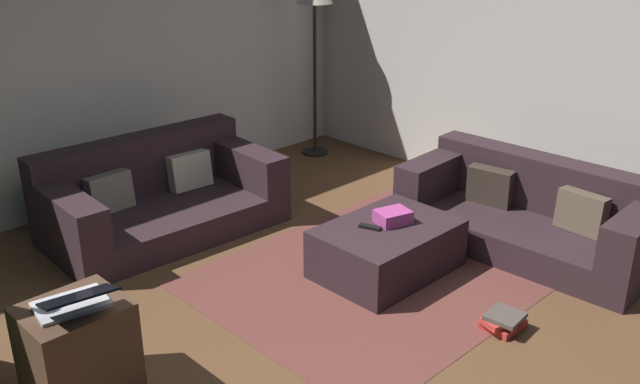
# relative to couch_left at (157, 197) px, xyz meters

# --- Properties ---
(ground_plane) EXTENTS (6.40, 6.40, 0.00)m
(ground_plane) POSITION_rel_couch_left_xyz_m (-0.35, -2.25, -0.27)
(ground_plane) COLOR brown
(rear_partition) EXTENTS (6.40, 0.12, 2.60)m
(rear_partition) POSITION_rel_couch_left_xyz_m (-0.35, 0.89, 1.03)
(rear_partition) COLOR beige
(rear_partition) RESTS_ON ground_plane
(corner_partition) EXTENTS (0.12, 6.40, 2.60)m
(corner_partition) POSITION_rel_couch_left_xyz_m (2.79, -2.25, 1.03)
(corner_partition) COLOR beige
(corner_partition) RESTS_ON ground_plane
(couch_left) EXTENTS (1.87, 1.09, 0.72)m
(couch_left) POSITION_rel_couch_left_xyz_m (0.00, 0.00, 0.00)
(couch_left) COLOR #2D1E23
(couch_left) RESTS_ON ground_plane
(couch_right) EXTENTS (0.94, 1.93, 0.66)m
(couch_right) POSITION_rel_couch_left_xyz_m (1.88, -2.29, -0.01)
(couch_right) COLOR #2D1E23
(couch_right) RESTS_ON ground_plane
(ottoman) EXTENTS (0.99, 0.70, 0.36)m
(ottoman) POSITION_rel_couch_left_xyz_m (0.77, -1.79, -0.09)
(ottoman) COLOR #2D1E23
(ottoman) RESTS_ON ground_plane
(gift_box) EXTENTS (0.28, 0.24, 0.09)m
(gift_box) POSITION_rel_couch_left_xyz_m (0.84, -1.78, 0.14)
(gift_box) COLOR #B23F8C
(gift_box) RESTS_ON ottoman
(tv_remote) EXTENTS (0.10, 0.17, 0.02)m
(tv_remote) POSITION_rel_couch_left_xyz_m (0.65, -1.73, 0.10)
(tv_remote) COLOR black
(tv_remote) RESTS_ON ottoman
(side_table) EXTENTS (0.52, 0.44, 0.56)m
(side_table) POSITION_rel_couch_left_xyz_m (-1.47, -1.55, 0.01)
(side_table) COLOR #4C3323
(side_table) RESTS_ON ground_plane
(laptop) EXTENTS (0.42, 0.47, 0.19)m
(laptop) POSITION_rel_couch_left_xyz_m (-1.48, -1.62, 0.35)
(laptop) COLOR silver
(laptop) RESTS_ON side_table
(book_stack) EXTENTS (0.29, 0.24, 0.12)m
(book_stack) POSITION_rel_couch_left_xyz_m (0.72, -2.80, -0.22)
(book_stack) COLOR #B7332D
(book_stack) RESTS_ON ground_plane
(corner_lamp) EXTENTS (0.36, 0.36, 1.81)m
(corner_lamp) POSITION_rel_couch_left_xyz_m (2.22, 0.45, 1.27)
(corner_lamp) COLOR black
(corner_lamp) RESTS_ON ground_plane
(area_rug) EXTENTS (2.60, 2.00, 0.01)m
(area_rug) POSITION_rel_couch_left_xyz_m (0.77, -1.79, -0.27)
(area_rug) COLOR brown
(area_rug) RESTS_ON ground_plane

